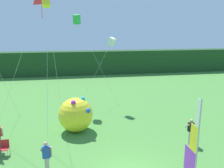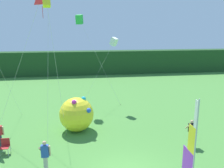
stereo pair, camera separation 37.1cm
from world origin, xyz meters
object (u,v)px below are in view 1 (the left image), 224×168
(kite_yellow_box_1, at_px, (46,2))
(kite_green_box_4, at_px, (77,20))
(person_far_left, at_px, (47,157))
(folding_chair, at_px, (4,147))
(banner_flag, at_px, (193,148))
(person_mid_field, at_px, (191,131))
(kite_red_diamond_5, at_px, (39,3))
(kite_white_box_0, at_px, (111,42))
(inflatable_balloon, at_px, (76,115))

(kite_yellow_box_1, height_order, kite_green_box_4, kite_yellow_box_1)
(person_far_left, distance_m, folding_chair, 3.53)
(banner_flag, relative_size, person_far_left, 2.50)
(person_far_left, height_order, kite_yellow_box_1, kite_yellow_box_1)
(person_mid_field, bearing_deg, banner_flag, -117.35)
(banner_flag, bearing_deg, person_far_left, 159.35)
(banner_flag, relative_size, kite_yellow_box_1, 0.50)
(folding_chair, height_order, kite_green_box_4, kite_green_box_4)
(kite_green_box_4, xyz_separation_m, kite_red_diamond_5, (-2.33, -7.09, 0.69))
(kite_red_diamond_5, bearing_deg, kite_green_box_4, 71.77)
(kite_white_box_0, xyz_separation_m, kite_red_diamond_5, (-5.29, -6.39, 2.61))
(person_mid_field, relative_size, person_far_left, 0.94)
(person_far_left, height_order, folding_chair, person_far_left)
(person_far_left, height_order, inflatable_balloon, inflatable_balloon)
(folding_chair, bearing_deg, kite_red_diamond_5, 33.52)
(kite_white_box_0, bearing_deg, inflatable_balloon, -123.16)
(kite_white_box_0, distance_m, kite_yellow_box_1, 8.81)
(inflatable_balloon, xyz_separation_m, kite_green_box_4, (0.47, 5.95, 6.62))
(person_mid_field, xyz_separation_m, kite_green_box_4, (-6.50, 9.19, 6.94))
(folding_chair, xyz_separation_m, kite_red_diamond_5, (2.26, 1.49, 8.01))
(person_mid_field, xyz_separation_m, kite_yellow_box_1, (-8.38, 1.61, 7.64))
(person_far_left, bearing_deg, inflatable_balloon, 72.90)
(banner_flag, distance_m, inflatable_balloon, 8.87)
(person_far_left, relative_size, kite_yellow_box_1, 0.20)
(kite_green_box_4, relative_size, kite_red_diamond_5, 0.88)
(kite_yellow_box_1, bearing_deg, inflatable_balloon, 49.28)
(inflatable_balloon, distance_m, folding_chair, 4.94)
(kite_white_box_0, relative_size, kite_green_box_4, 0.77)
(person_far_left, height_order, kite_red_diamond_5, kite_red_diamond_5)
(person_mid_field, relative_size, kite_green_box_4, 0.20)
(person_mid_field, height_order, inflatable_balloon, inflatable_balloon)
(person_mid_field, distance_m, person_far_left, 8.69)
(banner_flag, xyz_separation_m, inflatable_balloon, (-4.83, 7.39, -0.91))
(person_mid_field, relative_size, folding_chair, 1.88)
(person_mid_field, xyz_separation_m, kite_white_box_0, (-3.54, 8.49, 5.03))
(kite_red_diamond_5, bearing_deg, kite_yellow_box_1, -47.55)
(banner_flag, relative_size, kite_red_diamond_5, 0.47)
(kite_white_box_0, distance_m, kite_green_box_4, 3.59)
(inflatable_balloon, relative_size, kite_red_diamond_5, 0.26)
(kite_green_box_4, bearing_deg, person_far_left, -100.40)
(banner_flag, height_order, kite_yellow_box_1, kite_yellow_box_1)
(folding_chair, bearing_deg, person_far_left, -42.41)
(banner_flag, height_order, kite_red_diamond_5, kite_red_diamond_5)
(inflatable_balloon, bearing_deg, kite_green_box_4, 85.46)
(person_far_left, xyz_separation_m, kite_white_box_0, (4.97, 10.24, 4.97))
(inflatable_balloon, distance_m, kite_white_box_0, 7.84)
(kite_white_box_0, xyz_separation_m, kite_green_box_4, (-2.96, 0.70, 1.92))
(person_far_left, xyz_separation_m, kite_yellow_box_1, (0.13, 3.36, 7.58))
(inflatable_balloon, bearing_deg, kite_white_box_0, 56.84)
(kite_white_box_0, bearing_deg, folding_chair, -133.76)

